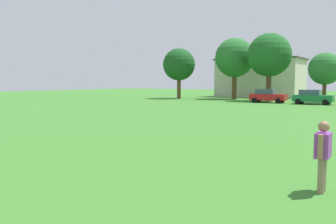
{
  "coord_description": "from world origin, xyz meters",
  "views": [
    {
      "loc": [
        8.01,
        0.79,
        2.63
      ],
      "look_at": [
        2.88,
        8.77,
        1.84
      ],
      "focal_mm": 39.09,
      "sensor_mm": 36.0,
      "label": 1
    }
  ],
  "objects_px": {
    "parked_car_green_1": "(312,97)",
    "tree_left": "(235,58)",
    "adult_bystander": "(323,150)",
    "parked_car_red_0": "(268,96)",
    "tree_far_right": "(325,69)",
    "tree_far_left": "(179,65)",
    "tree_right": "(269,55)"
  },
  "relations": [
    {
      "from": "parked_car_green_1",
      "to": "tree_left",
      "type": "height_order",
      "value": "tree_left"
    },
    {
      "from": "adult_bystander",
      "to": "parked_car_red_0",
      "type": "distance_m",
      "value": 37.74
    },
    {
      "from": "adult_bystander",
      "to": "tree_far_right",
      "type": "height_order",
      "value": "tree_far_right"
    },
    {
      "from": "tree_far_left",
      "to": "tree_far_right",
      "type": "distance_m",
      "value": 21.07
    },
    {
      "from": "parked_car_red_0",
      "to": "tree_right",
      "type": "height_order",
      "value": "tree_right"
    },
    {
      "from": "parked_car_green_1",
      "to": "tree_far_left",
      "type": "distance_m",
      "value": 21.4
    },
    {
      "from": "tree_right",
      "to": "parked_car_green_1",
      "type": "bearing_deg",
      "value": -35.62
    },
    {
      "from": "tree_far_left",
      "to": "tree_far_right",
      "type": "relative_size",
      "value": 1.25
    },
    {
      "from": "adult_bystander",
      "to": "tree_far_left",
      "type": "distance_m",
      "value": 48.33
    },
    {
      "from": "tree_right",
      "to": "tree_far_right",
      "type": "bearing_deg",
      "value": -4.31
    },
    {
      "from": "adult_bystander",
      "to": "parked_car_green_1",
      "type": "bearing_deg",
      "value": -168.92
    },
    {
      "from": "tree_far_left",
      "to": "tree_left",
      "type": "relative_size",
      "value": 0.85
    },
    {
      "from": "parked_car_green_1",
      "to": "parked_car_red_0",
      "type": "bearing_deg",
      "value": 174.11
    },
    {
      "from": "tree_far_left",
      "to": "parked_car_red_0",
      "type": "bearing_deg",
      "value": -14.17
    },
    {
      "from": "parked_car_red_0",
      "to": "tree_far_right",
      "type": "height_order",
      "value": "tree_far_right"
    },
    {
      "from": "tree_far_left",
      "to": "tree_right",
      "type": "xyz_separation_m",
      "value": [
        13.92,
        0.33,
        0.93
      ]
    },
    {
      "from": "tree_right",
      "to": "tree_far_right",
      "type": "distance_m",
      "value": 7.4
    },
    {
      "from": "adult_bystander",
      "to": "tree_right",
      "type": "distance_m",
      "value": 42.36
    },
    {
      "from": "adult_bystander",
      "to": "parked_car_green_1",
      "type": "relative_size",
      "value": 0.4
    },
    {
      "from": "adult_bystander",
      "to": "parked_car_green_1",
      "type": "distance_m",
      "value": 35.77
    },
    {
      "from": "tree_far_left",
      "to": "tree_right",
      "type": "bearing_deg",
      "value": 1.37
    },
    {
      "from": "adult_bystander",
      "to": "tree_far_left",
      "type": "xyz_separation_m",
      "value": [
        -27.64,
        39.42,
        4.19
      ]
    },
    {
      "from": "adult_bystander",
      "to": "tree_far_left",
      "type": "height_order",
      "value": "tree_far_left"
    },
    {
      "from": "parked_car_green_1",
      "to": "tree_right",
      "type": "bearing_deg",
      "value": 144.38
    },
    {
      "from": "adult_bystander",
      "to": "tree_right",
      "type": "relative_size",
      "value": 0.19
    },
    {
      "from": "tree_left",
      "to": "tree_far_left",
      "type": "bearing_deg",
      "value": -159.65
    },
    {
      "from": "parked_car_red_0",
      "to": "tree_right",
      "type": "xyz_separation_m",
      "value": [
        -1.19,
        4.15,
        5.28
      ]
    },
    {
      "from": "tree_far_left",
      "to": "tree_right",
      "type": "distance_m",
      "value": 13.96
    },
    {
      "from": "parked_car_green_1",
      "to": "tree_right",
      "type": "xyz_separation_m",
      "value": [
        -6.57,
        4.7,
        5.28
      ]
    },
    {
      "from": "adult_bystander",
      "to": "tree_far_right",
      "type": "bearing_deg",
      "value": -170.89
    },
    {
      "from": "tree_left",
      "to": "parked_car_red_0",
      "type": "bearing_deg",
      "value": -43.14
    },
    {
      "from": "tree_far_right",
      "to": "adult_bystander",
      "type": "bearing_deg",
      "value": -80.44
    }
  ]
}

